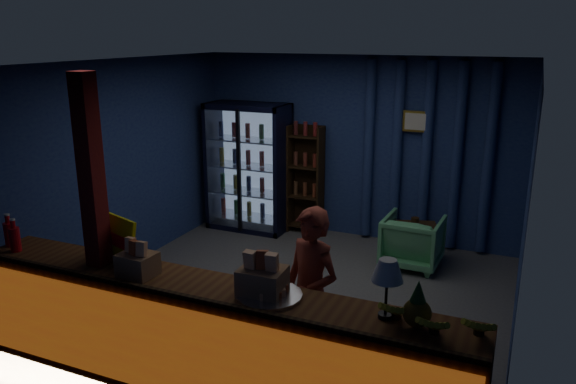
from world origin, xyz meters
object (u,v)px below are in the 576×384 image
(green_chair, at_px, (413,241))
(table_lamp, at_px, (387,273))
(shopkeeper, at_px, (311,294))
(pastry_tray, at_px, (269,294))

(green_chair, xyz_separation_m, table_lamp, (0.43, -3.22, 0.97))
(shopkeeper, relative_size, pastry_tray, 2.97)
(shopkeeper, distance_m, pastry_tray, 0.60)
(shopkeeper, xyz_separation_m, table_lamp, (0.76, -0.50, 0.54))
(shopkeeper, height_order, table_lamp, shopkeeper)
(shopkeeper, height_order, green_chair, shopkeeper)
(green_chair, height_order, pastry_tray, pastry_tray)
(shopkeeper, xyz_separation_m, green_chair, (0.33, 2.72, -0.43))
(pastry_tray, bearing_deg, table_lamp, 2.33)
(table_lamp, bearing_deg, shopkeeper, 146.49)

